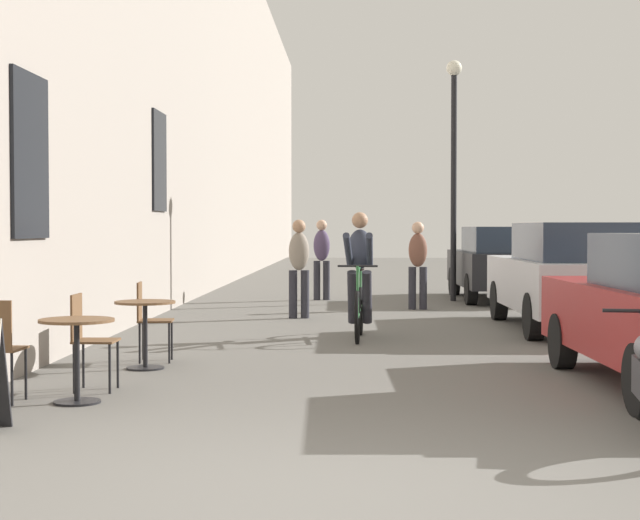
{
  "coord_description": "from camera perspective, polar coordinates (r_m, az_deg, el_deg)",
  "views": [
    {
      "loc": [
        0.13,
        -5.5,
        1.5
      ],
      "look_at": [
        -0.57,
        15.39,
        0.82
      ],
      "focal_mm": 55.72,
      "sensor_mm": 36.0,
      "label": 1
    }
  ],
  "objects": [
    {
      "name": "ground_plane",
      "position": [
        5.7,
        0.53,
        -13.36
      ],
      "size": [
        88.0,
        88.0,
        0.0
      ],
      "primitive_type": "plane",
      "color": "#5B5954"
    },
    {
      "name": "building_facade_left",
      "position": [
        20.14,
        -8.55,
        12.11
      ],
      "size": [
        0.54,
        68.0,
        10.18
      ],
      "color": "gray",
      "rests_on": "ground_plane"
    },
    {
      "name": "cafe_table_near",
      "position": [
        8.73,
        -13.8,
        -4.61
      ],
      "size": [
        0.64,
        0.64,
        0.72
      ],
      "color": "black",
      "rests_on": "ground_plane"
    },
    {
      "name": "cafe_chair_near_toward_street",
      "position": [
        9.35,
        -13.19,
        -4.19
      ],
      "size": [
        0.38,
        0.38,
        0.89
      ],
      "color": "black",
      "rests_on": "ground_plane"
    },
    {
      "name": "cafe_table_mid",
      "position": [
        10.68,
        -10.01,
        -3.41
      ],
      "size": [
        0.64,
        0.64,
        0.72
      ],
      "color": "black",
      "rests_on": "ground_plane"
    },
    {
      "name": "cafe_chair_mid_toward_street",
      "position": [
        11.24,
        -9.8,
        -3.16
      ],
      "size": [
        0.41,
        0.41,
        0.89
      ],
      "color": "black",
      "rests_on": "ground_plane"
    },
    {
      "name": "cyclist_on_bicycle",
      "position": [
        13.47,
        2.28,
        -1.06
      ],
      "size": [
        0.52,
        1.76,
        1.74
      ],
      "color": "black",
      "rests_on": "ground_plane"
    },
    {
      "name": "pedestrian_near",
      "position": [
        16.38,
        -1.22,
        -0.16
      ],
      "size": [
        0.38,
        0.3,
        1.63
      ],
      "color": "#26262D",
      "rests_on": "ground_plane"
    },
    {
      "name": "pedestrian_mid",
      "position": [
        18.25,
        5.64,
        -0.01
      ],
      "size": [
        0.36,
        0.27,
        1.61
      ],
      "color": "#26262D",
      "rests_on": "ground_plane"
    },
    {
      "name": "pedestrian_far",
      "position": [
        20.54,
        0.1,
        0.3
      ],
      "size": [
        0.38,
        0.3,
        1.66
      ],
      "color": "#26262D",
      "rests_on": "ground_plane"
    },
    {
      "name": "street_lamp",
      "position": [
        20.5,
        7.69,
        6.35
      ],
      "size": [
        0.32,
        0.32,
        4.9
      ],
      "color": "black",
      "rests_on": "ground_plane"
    },
    {
      "name": "parked_car_second",
      "position": [
        14.94,
        14.34,
        -0.82
      ],
      "size": [
        1.91,
        4.43,
        1.57
      ],
      "color": "#B7B7BC",
      "rests_on": "ground_plane"
    },
    {
      "name": "parked_car_third",
      "position": [
        20.81,
        10.41,
        -0.12
      ],
      "size": [
        1.85,
        4.29,
        1.52
      ],
      "color": "black",
      "rests_on": "ground_plane"
    }
  ]
}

